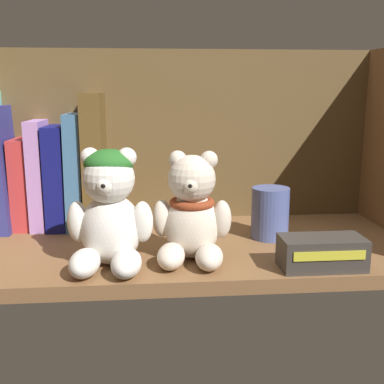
% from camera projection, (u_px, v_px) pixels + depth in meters
% --- Properties ---
extents(shelf_board, '(0.72, 0.31, 0.02)m').
position_uv_depth(shelf_board, '(176.00, 250.00, 0.74)').
color(shelf_board, brown).
rests_on(shelf_board, ground).
extents(shelf_back_panel, '(0.74, 0.01, 0.32)m').
position_uv_depth(shelf_back_panel, '(171.00, 142.00, 0.86)').
color(shelf_back_panel, brown).
rests_on(shelf_back_panel, ground).
extents(book_2, '(0.02, 0.13, 0.21)m').
position_uv_depth(book_2, '(8.00, 167.00, 0.81)').
color(book_2, navy).
rests_on(book_2, shelf_board).
extents(book_3, '(0.03, 0.10, 0.15)m').
position_uv_depth(book_3, '(24.00, 183.00, 0.82)').
color(book_3, '#C03333').
rests_on(book_3, shelf_board).
extents(book_4, '(0.02, 0.11, 0.18)m').
position_uv_depth(book_4, '(41.00, 174.00, 0.82)').
color(book_4, '#B280C9').
rests_on(book_4, shelf_board).
extents(book_5, '(0.03, 0.12, 0.17)m').
position_uv_depth(book_5, '(59.00, 176.00, 0.82)').
color(book_5, navy).
rests_on(book_5, shelf_board).
extents(book_6, '(0.03, 0.13, 0.20)m').
position_uv_depth(book_6, '(78.00, 170.00, 0.82)').
color(book_6, teal).
rests_on(book_6, shelf_board).
extents(book_7, '(0.03, 0.14, 0.23)m').
position_uv_depth(book_7, '(96.00, 160.00, 0.82)').
color(book_7, brown).
rests_on(book_7, shelf_board).
extents(teddy_bear_larger, '(0.12, 0.12, 0.16)m').
position_uv_depth(teddy_bear_larger, '(109.00, 211.00, 0.63)').
color(teddy_bear_larger, white).
rests_on(teddy_bear_larger, shelf_board).
extents(teddy_bear_smaller, '(0.11, 0.12, 0.15)m').
position_uv_depth(teddy_bear_smaller, '(192.00, 214.00, 0.65)').
color(teddy_bear_smaller, beige).
rests_on(teddy_bear_smaller, shelf_board).
extents(pillar_candle, '(0.06, 0.06, 0.08)m').
position_uv_depth(pillar_candle, '(270.00, 213.00, 0.76)').
color(pillar_candle, '#4C5B99').
rests_on(pillar_candle, shelf_board).
extents(small_product_box, '(0.11, 0.06, 0.04)m').
position_uv_depth(small_product_box, '(322.00, 253.00, 0.63)').
color(small_product_box, '#38332D').
rests_on(small_product_box, shelf_board).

